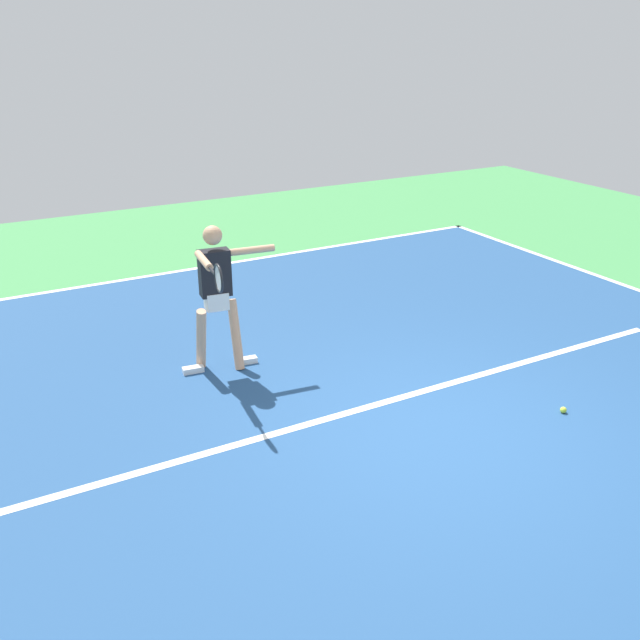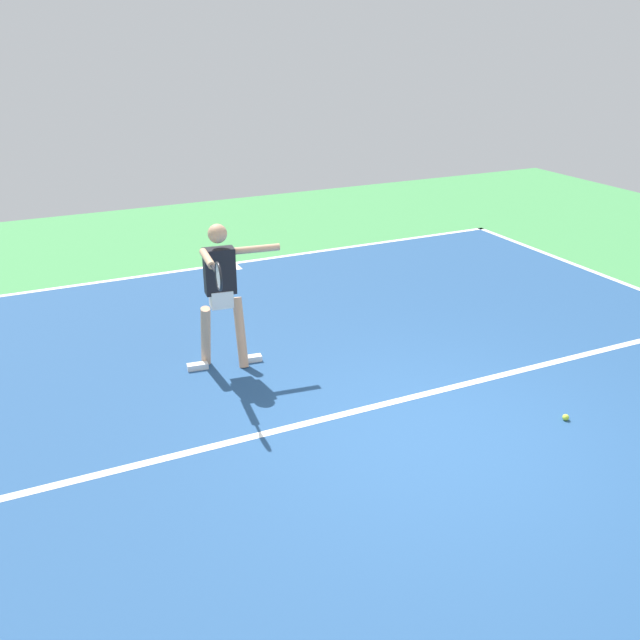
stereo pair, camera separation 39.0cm
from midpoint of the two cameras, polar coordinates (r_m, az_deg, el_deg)
ground_plane at (r=6.98m, az=10.98°, el=-9.35°), size 21.27×21.27×0.00m
court_surface at (r=6.97m, az=10.98°, el=-9.34°), size 10.40×12.09×0.00m
court_line_baseline_near at (r=11.85m, az=-6.18°, el=4.60°), size 10.40×0.10×0.01m
court_line_service at (r=7.50m, az=7.58°, el=-6.63°), size 7.80×0.10×0.01m
court_line_centre_mark at (r=11.67m, az=-5.85°, el=4.33°), size 0.10×0.30×0.01m
tennis_player at (r=7.85m, az=-6.62°, el=2.58°), size 1.14×1.20×1.71m
tennis_ball_near_service_line at (r=7.58m, az=20.81°, el=-7.45°), size 0.07×0.07×0.07m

